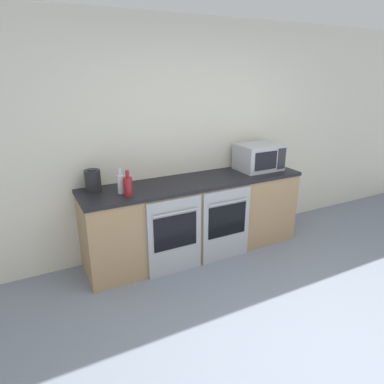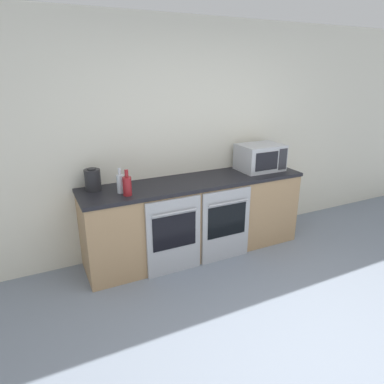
{
  "view_description": "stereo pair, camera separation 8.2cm",
  "coord_description": "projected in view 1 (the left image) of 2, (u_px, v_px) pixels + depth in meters",
  "views": [
    {
      "loc": [
        -1.71,
        -1.23,
        2.03
      ],
      "look_at": [
        -0.05,
        1.98,
        0.76
      ],
      "focal_mm": 32.0,
      "sensor_mm": 36.0,
      "label": 1
    },
    {
      "loc": [
        -1.63,
        -1.27,
        2.03
      ],
      "look_at": [
        -0.05,
        1.98,
        0.76
      ],
      "focal_mm": 32.0,
      "sensor_mm": 36.0,
      "label": 2
    }
  ],
  "objects": [
    {
      "name": "counter_back",
      "position": [
        196.0,
        217.0,
        3.96
      ],
      "size": [
        2.56,
        0.62,
        0.89
      ],
      "color": "tan",
      "rests_on": "ground_plane"
    },
    {
      "name": "wall_back",
      "position": [
        183.0,
        139.0,
        3.95
      ],
      "size": [
        10.0,
        0.06,
        2.6
      ],
      "color": "silver",
      "rests_on": "ground_plane"
    },
    {
      "name": "ground_plane",
      "position": [
        325.0,
        372.0,
        2.45
      ],
      "size": [
        16.0,
        16.0,
        0.0
      ],
      "primitive_type": "plane",
      "color": "gray"
    },
    {
      "name": "oven_right",
      "position": [
        226.0,
        225.0,
        3.8
      ],
      "size": [
        0.6,
        0.06,
        0.84
      ],
      "color": "#A8AAAF",
      "rests_on": "ground_plane"
    },
    {
      "name": "bottle_clear",
      "position": [
        121.0,
        184.0,
        3.37
      ],
      "size": [
        0.07,
        0.07,
        0.26
      ],
      "color": "silver",
      "rests_on": "counter_back"
    },
    {
      "name": "microwave",
      "position": [
        259.0,
        157.0,
        4.18
      ],
      "size": [
        0.52,
        0.4,
        0.32
      ],
      "color": "#B7BABF",
      "rests_on": "counter_back"
    },
    {
      "name": "kettle",
      "position": [
        93.0,
        180.0,
        3.43
      ],
      "size": [
        0.16,
        0.16,
        0.23
      ],
      "color": "#232326",
      "rests_on": "counter_back"
    },
    {
      "name": "oven_left",
      "position": [
        175.0,
        237.0,
        3.53
      ],
      "size": [
        0.6,
        0.06,
        0.84
      ],
      "color": "#A8AAAF",
      "rests_on": "ground_plane"
    },
    {
      "name": "bottle_red",
      "position": [
        128.0,
        186.0,
        3.3
      ],
      "size": [
        0.09,
        0.09,
        0.26
      ],
      "color": "maroon",
      "rests_on": "counter_back"
    }
  ]
}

